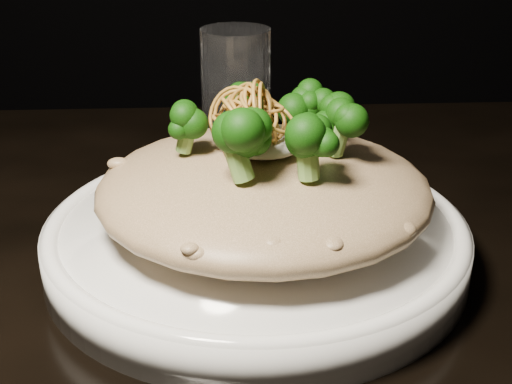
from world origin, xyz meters
TOP-DOWN VIEW (x-y plane):
  - table at (0.00, 0.00)m, footprint 1.10×0.80m
  - plate at (-0.02, 0.02)m, footprint 0.30×0.30m
  - risotto at (-0.02, 0.02)m, footprint 0.24×0.24m
  - broccoli at (-0.02, 0.03)m, footprint 0.15×0.15m
  - cheese at (-0.02, 0.03)m, footprint 0.06×0.06m
  - shallots at (-0.03, 0.02)m, footprint 0.06×0.06m
  - drinking_glass at (-0.03, 0.26)m, footprint 0.08×0.08m

SIDE VIEW (x-z plane):
  - table at x=0.00m, z-range 0.29..1.04m
  - plate at x=-0.02m, z-range 0.75..0.78m
  - risotto at x=-0.02m, z-range 0.78..0.83m
  - drinking_glass at x=-0.03m, z-range 0.75..0.87m
  - cheese at x=-0.02m, z-range 0.83..0.85m
  - broccoli at x=-0.02m, z-range 0.83..0.89m
  - shallots at x=-0.03m, z-range 0.85..0.89m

